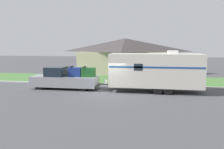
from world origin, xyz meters
name	(u,v)px	position (x,y,z in m)	size (l,w,h in m)	color
ground_plane	(110,94)	(0.00, 0.00, 0.00)	(120.00, 120.00, 0.00)	#47474C
curb_strip	(117,85)	(0.00, 3.75, 0.07)	(80.00, 0.30, 0.14)	#ADADA8
lawn_strip	(121,80)	(0.00, 7.40, 0.01)	(80.00, 7.00, 0.03)	#477538
house_across_street	(125,55)	(-0.22, 13.91, 2.55)	(13.22, 7.46, 4.92)	beige
pickup_truck	(65,79)	(-4.40, 1.44, 0.91)	(6.15, 1.91, 2.07)	black
travel_trailer	(155,70)	(3.64, 1.44, 1.84)	(8.62, 2.37, 3.51)	black
mailbox	(80,73)	(-4.11, 4.89, 0.97)	(0.48, 0.20, 1.26)	brown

